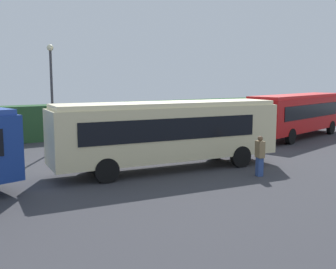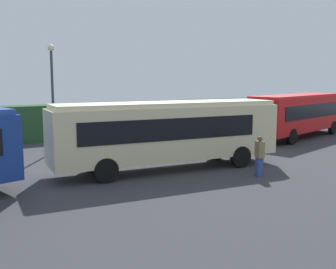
{
  "view_description": "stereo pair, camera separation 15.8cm",
  "coord_description": "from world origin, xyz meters",
  "px_view_note": "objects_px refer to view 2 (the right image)",
  "views": [
    {
      "loc": [
        -9.81,
        -16.02,
        4.08
      ],
      "look_at": [
        0.88,
        0.04,
        1.43
      ],
      "focal_mm": 43.5,
      "sensor_mm": 36.0,
      "label": 1
    },
    {
      "loc": [
        -9.68,
        -16.1,
        4.08
      ],
      "look_at": [
        0.88,
        0.04,
        1.43
      ],
      "focal_mm": 43.5,
      "sensor_mm": 36.0,
      "label": 2
    }
  ],
  "objects_px": {
    "bus_red": "(300,113)",
    "traffic_cone": "(106,137)",
    "bus_cream": "(168,131)",
    "person_far": "(265,121)",
    "lamppost": "(52,86)",
    "person_right": "(259,155)"
  },
  "relations": [
    {
      "from": "bus_red",
      "to": "person_far",
      "type": "relative_size",
      "value": 5.78
    },
    {
      "from": "person_far",
      "to": "lamppost",
      "type": "relative_size",
      "value": 0.31
    },
    {
      "from": "bus_red",
      "to": "traffic_cone",
      "type": "xyz_separation_m",
      "value": [
        -12.17,
        5.53,
        -1.44
      ]
    },
    {
      "from": "traffic_cone",
      "to": "person_right",
      "type": "bearing_deg",
      "value": -83.34
    },
    {
      "from": "lamppost",
      "to": "person_far",
      "type": "bearing_deg",
      "value": -4.04
    },
    {
      "from": "lamppost",
      "to": "traffic_cone",
      "type": "bearing_deg",
      "value": 23.32
    },
    {
      "from": "person_right",
      "to": "traffic_cone",
      "type": "distance_m",
      "value": 12.31
    },
    {
      "from": "bus_red",
      "to": "person_right",
      "type": "xyz_separation_m",
      "value": [
        -10.74,
        -6.68,
        -0.84
      ]
    },
    {
      "from": "bus_red",
      "to": "lamppost",
      "type": "xyz_separation_m",
      "value": [
        -16.12,
        3.83,
        1.94
      ]
    },
    {
      "from": "bus_cream",
      "to": "bus_red",
      "type": "bearing_deg",
      "value": 22.05
    },
    {
      "from": "bus_cream",
      "to": "lamppost",
      "type": "bearing_deg",
      "value": 118.54
    },
    {
      "from": "traffic_cone",
      "to": "lamppost",
      "type": "relative_size",
      "value": 0.1
    },
    {
      "from": "bus_red",
      "to": "lamppost",
      "type": "relative_size",
      "value": 1.79
    },
    {
      "from": "bus_cream",
      "to": "lamppost",
      "type": "xyz_separation_m",
      "value": [
        -2.86,
        7.33,
        1.91
      ]
    },
    {
      "from": "person_right",
      "to": "lamppost",
      "type": "xyz_separation_m",
      "value": [
        -5.37,
        10.51,
        2.78
      ]
    },
    {
      "from": "bus_red",
      "to": "person_far",
      "type": "xyz_separation_m",
      "value": [
        -0.5,
        2.73,
        -0.76
      ]
    },
    {
      "from": "person_far",
      "to": "traffic_cone",
      "type": "distance_m",
      "value": 12.02
    },
    {
      "from": "person_right",
      "to": "person_far",
      "type": "height_order",
      "value": "person_far"
    },
    {
      "from": "bus_red",
      "to": "person_right",
      "type": "distance_m",
      "value": 12.68
    },
    {
      "from": "bus_cream",
      "to": "person_far",
      "type": "relative_size",
      "value": 5.83
    },
    {
      "from": "bus_cream",
      "to": "bus_red",
      "type": "distance_m",
      "value": 13.72
    },
    {
      "from": "bus_red",
      "to": "traffic_cone",
      "type": "distance_m",
      "value": 13.45
    }
  ]
}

